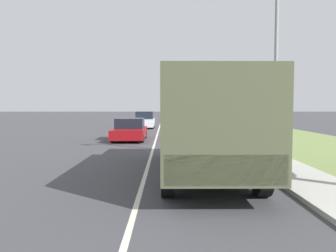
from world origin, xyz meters
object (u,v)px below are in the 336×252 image
at_px(car_nearest_ahead, 130,130).
at_px(car_second_ahead, 145,121).
at_px(military_truck, 203,121).
at_px(lamp_post, 270,51).

xyz_separation_m(car_nearest_ahead, car_second_ahead, (0.18, 11.32, 0.09)).
distance_m(military_truck, car_second_ahead, 21.93).
bearing_deg(military_truck, car_nearest_ahead, 107.98).
bearing_deg(car_nearest_ahead, lamp_post, -52.32).
distance_m(military_truck, car_nearest_ahead, 10.94).
bearing_deg(car_nearest_ahead, car_second_ahead, 89.07).
distance_m(military_truck, lamp_post, 4.46).
relative_size(military_truck, lamp_post, 1.16).
xyz_separation_m(car_nearest_ahead, lamp_post, (6.13, -7.94, 3.54)).
bearing_deg(car_second_ahead, military_truck, -81.66).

